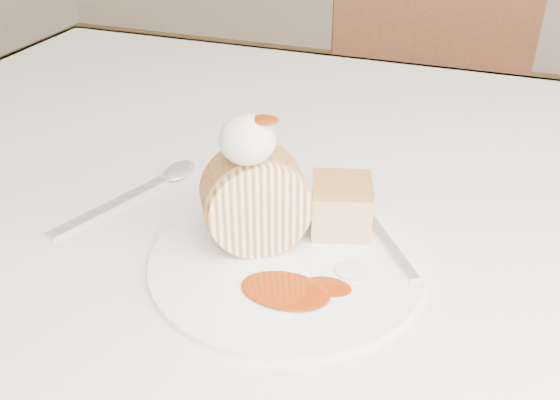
% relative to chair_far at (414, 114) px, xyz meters
% --- Properties ---
extents(table, '(1.40, 0.90, 0.75)m').
position_rel_chair_far_xyz_m(table, '(0.06, -0.82, 0.16)').
color(table, silver).
rests_on(table, ground).
extents(chair_far, '(0.53, 0.53, 0.88)m').
position_rel_chair_far_xyz_m(chair_far, '(0.00, 0.00, 0.00)').
color(chair_far, brown).
rests_on(chair_far, ground).
extents(plate, '(0.31, 0.31, 0.01)m').
position_rel_chair_far_xyz_m(plate, '(0.02, -0.97, 0.25)').
color(plate, white).
rests_on(plate, table).
extents(roulade_slice, '(0.10, 0.09, 0.09)m').
position_rel_chair_far_xyz_m(roulade_slice, '(-0.02, -0.96, 0.30)').
color(roulade_slice, '#FCE1AF').
rests_on(roulade_slice, plate).
extents(cake_chunk, '(0.07, 0.06, 0.05)m').
position_rel_chair_far_xyz_m(cake_chunk, '(0.05, -0.91, 0.28)').
color(cake_chunk, '#C28A49').
rests_on(cake_chunk, plate).
extents(whipped_cream, '(0.05, 0.05, 0.04)m').
position_rel_chair_far_xyz_m(whipped_cream, '(-0.02, -0.97, 0.37)').
color(whipped_cream, white).
rests_on(whipped_cream, roulade_slice).
extents(caramel_drizzle, '(0.02, 0.02, 0.01)m').
position_rel_chair_far_xyz_m(caramel_drizzle, '(-0.00, -0.97, 0.39)').
color(caramel_drizzle, maroon).
rests_on(caramel_drizzle, whipped_cream).
extents(caramel_pool, '(0.09, 0.07, 0.00)m').
position_rel_chair_far_xyz_m(caramel_pool, '(0.03, -1.02, 0.26)').
color(caramel_pool, maroon).
rests_on(caramel_pool, plate).
extents(fork, '(0.10, 0.13, 0.00)m').
position_rel_chair_far_xyz_m(fork, '(0.10, -0.92, 0.25)').
color(fork, silver).
rests_on(fork, plate).
extents(spoon, '(0.08, 0.18, 0.00)m').
position_rel_chair_far_xyz_m(spoon, '(-0.18, -0.94, 0.25)').
color(spoon, silver).
rests_on(spoon, table).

